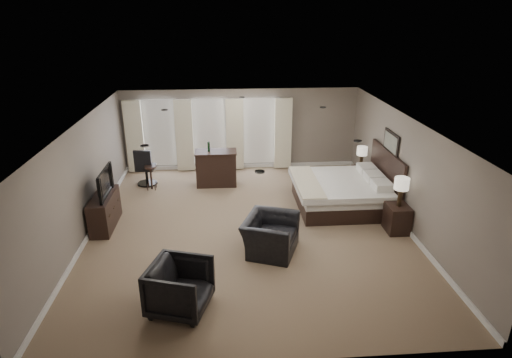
{
  "coord_description": "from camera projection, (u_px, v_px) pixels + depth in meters",
  "views": [
    {
      "loc": [
        -0.53,
        -9.14,
        4.92
      ],
      "look_at": [
        0.2,
        0.4,
        1.1
      ],
      "focal_mm": 30.0,
      "sensor_mm": 36.0,
      "label": 1
    }
  ],
  "objects": [
    {
      "name": "bar_counter",
      "position": [
        216.0,
        168.0,
        12.66
      ],
      "size": [
        1.22,
        0.63,
        1.06
      ],
      "primitive_type": "cube",
      "color": "black",
      "rests_on": "ground"
    },
    {
      "name": "window_bay",
      "position": [
        210.0,
        134.0,
        13.62
      ],
      "size": [
        5.25,
        0.2,
        2.3
      ],
      "color": "silver",
      "rests_on": "room"
    },
    {
      "name": "wall_art",
      "position": [
        391.0,
        142.0,
        10.89
      ],
      "size": [
        0.04,
        0.96,
        0.56
      ],
      "primitive_type": "cube",
      "color": "slate",
      "rests_on": "room"
    },
    {
      "name": "desk_chair",
      "position": [
        146.0,
        166.0,
        12.67
      ],
      "size": [
        0.64,
        0.64,
        1.15
      ],
      "primitive_type": "cube",
      "rotation": [
        0.0,
        0.0,
        3.03
      ],
      "color": "black",
      "rests_on": "ground"
    },
    {
      "name": "lamp_near",
      "position": [
        401.0,
        192.0,
        9.81
      ],
      "size": [
        0.34,
        0.34,
        0.7
      ],
      "primitive_type": "cube",
      "color": "beige",
      "rests_on": "nightstand_near"
    },
    {
      "name": "tv",
      "position": [
        102.0,
        193.0,
        10.08
      ],
      "size": [
        0.66,
        1.14,
        0.15
      ],
      "primitive_type": "imported",
      "rotation": [
        0.0,
        0.0,
        1.57
      ],
      "color": "black",
      "rests_on": "dresser"
    },
    {
      "name": "bar_stool_right",
      "position": [
        219.0,
        166.0,
        13.23
      ],
      "size": [
        0.38,
        0.38,
        0.76
      ],
      "primitive_type": "cube",
      "rotation": [
        0.0,
        0.0,
        -0.06
      ],
      "color": "black",
      "rests_on": "ground"
    },
    {
      "name": "armchair_far",
      "position": [
        180.0,
        285.0,
        7.34
      ],
      "size": [
        1.15,
        1.2,
        1.0
      ],
      "primitive_type": "imported",
      "rotation": [
        0.0,
        0.0,
        1.27
      ],
      "color": "black",
      "rests_on": "ground"
    },
    {
      "name": "lamp_far",
      "position": [
        362.0,
        157.0,
        12.54
      ],
      "size": [
        0.31,
        0.31,
        0.63
      ],
      "primitive_type": "cube",
      "color": "beige",
      "rests_on": "nightstand_far"
    },
    {
      "name": "bar_stool_left",
      "position": [
        151.0,
        178.0,
        12.41
      ],
      "size": [
        0.43,
        0.43,
        0.71
      ],
      "primitive_type": "cube",
      "rotation": [
        0.0,
        0.0,
        -0.34
      ],
      "color": "black",
      "rests_on": "ground"
    },
    {
      "name": "bed",
      "position": [
        345.0,
        180.0,
        11.18
      ],
      "size": [
        2.39,
        2.28,
        1.52
      ],
      "primitive_type": "cube",
      "color": "silver",
      "rests_on": "ground"
    },
    {
      "name": "room",
      "position": [
        249.0,
        178.0,
        9.85
      ],
      "size": [
        7.6,
        8.6,
        2.64
      ],
      "color": "#7E6750",
      "rests_on": "ground"
    },
    {
      "name": "dresser",
      "position": [
        105.0,
        211.0,
        10.26
      ],
      "size": [
        0.45,
        1.4,
        0.81
      ],
      "primitive_type": "cube",
      "color": "black",
      "rests_on": "ground"
    },
    {
      "name": "nightstand_far",
      "position": [
        360.0,
        176.0,
        12.76
      ],
      "size": [
        0.41,
        0.51,
        0.55
      ],
      "primitive_type": "cube",
      "color": "black",
      "rests_on": "ground"
    },
    {
      "name": "armchair_near",
      "position": [
        270.0,
        229.0,
        9.15
      ],
      "size": [
        1.16,
        1.4,
        1.05
      ],
      "primitive_type": "imported",
      "rotation": [
        0.0,
        0.0,
        1.2
      ],
      "color": "black",
      "rests_on": "ground"
    },
    {
      "name": "nightstand_near",
      "position": [
        397.0,
        218.0,
        10.06
      ],
      "size": [
        0.49,
        0.6,
        0.66
      ],
      "primitive_type": "cube",
      "color": "black",
      "rests_on": "ground"
    }
  ]
}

